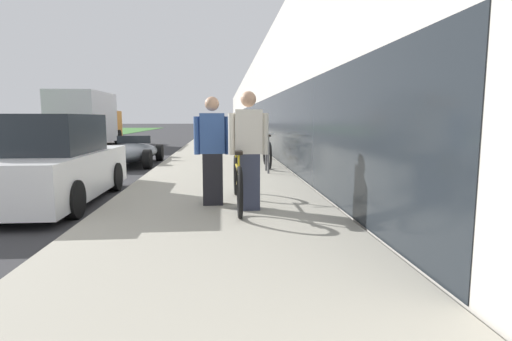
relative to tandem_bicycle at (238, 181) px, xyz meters
name	(u,v)px	position (x,y,z in m)	size (l,w,h in m)	color
sidewalk_slab	(221,141)	(-0.32, 19.85, -0.47)	(3.72, 70.00, 0.15)	#A39E8E
storefront_facade	(302,108)	(6.57, 27.85, 1.90)	(10.01, 70.00, 4.89)	#BCB7AD
lawn_strip	(45,139)	(-13.10, 23.85, -0.53)	(7.03, 70.00, 0.03)	#3D7533
tandem_bicycle	(238,181)	(0.00, 0.00, 0.00)	(0.52, 2.48, 0.93)	black
person_rider	(249,151)	(0.16, -0.31, 0.51)	(0.61, 0.24, 1.80)	#33384C
person_bystander	(213,151)	(-0.39, 0.11, 0.48)	(0.59, 0.23, 1.74)	black
bike_rack_hoop	(267,152)	(0.92, 3.95, 0.12)	(0.05, 0.60, 0.84)	#4C4C51
cruiser_bike_nearest	(267,153)	(1.04, 5.07, 0.00)	(0.52, 1.90, 0.95)	black
cruiser_bike_middle	(252,147)	(0.79, 7.61, -0.01)	(0.52, 1.81, 0.91)	black
cruiser_bike_farthest	(247,144)	(0.75, 9.93, -0.04)	(0.52, 1.74, 0.84)	black
parked_sedan_curbside	(46,164)	(-3.42, 1.12, 0.18)	(1.96, 4.00, 1.61)	white
vintage_roadster_curbside	(131,153)	(-3.29, 7.22, -0.13)	(1.73, 4.10, 0.95)	#4C5156
moving_truck	(87,119)	(-7.67, 16.47, 0.94)	(2.44, 6.07, 2.93)	orange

